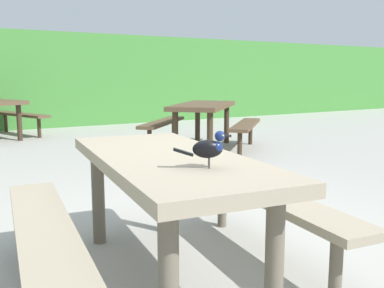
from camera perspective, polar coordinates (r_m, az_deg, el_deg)
name	(u,v)px	position (r m, az deg, el deg)	size (l,w,h in m)	color
ground_plane	(195,251)	(3.08, 0.42, -13.80)	(60.00, 60.00, 0.00)	#A3A099
hedge_wall	(3,80)	(11.31, -23.47, 7.68)	(28.00, 2.09, 2.18)	#428438
picnic_table_foreground	(168,186)	(2.56, -3.16, -5.46)	(1.87, 1.90, 0.74)	gray
bird_grackle	(210,147)	(2.14, 2.34, -0.46)	(0.27, 0.15, 0.18)	black
picnic_table_mid_right	(203,115)	(7.13, 1.47, 3.82)	(2.40, 2.40, 0.74)	brown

